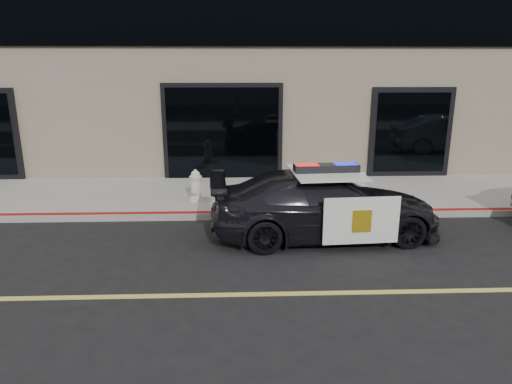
{
  "coord_description": "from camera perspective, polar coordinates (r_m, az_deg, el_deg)",
  "views": [
    {
      "loc": [
        -0.52,
        -6.22,
        3.35
      ],
      "look_at": [
        -0.21,
        2.2,
        1.0
      ],
      "focal_mm": 32.0,
      "sensor_mm": 36.0,
      "label": 1
    }
  ],
  "objects": [
    {
      "name": "ground",
      "position": [
        7.09,
        2.45,
        -12.64
      ],
      "size": [
        120.0,
        120.0,
        0.0
      ],
      "primitive_type": "plane",
      "color": "black",
      "rests_on": "ground"
    },
    {
      "name": "fire_hydrant",
      "position": [
        11.17,
        -7.53,
        0.72
      ],
      "size": [
        0.35,
        0.49,
        0.77
      ],
      "color": "beige",
      "rests_on": "sidewalk_n"
    },
    {
      "name": "sidewalk_n",
      "position": [
        11.94,
        0.49,
        -0.34
      ],
      "size": [
        60.0,
        3.5,
        0.15
      ],
      "primitive_type": "cube",
      "color": "gray",
      "rests_on": "ground"
    },
    {
      "name": "police_car",
      "position": [
        9.2,
        8.6,
        -1.56
      ],
      "size": [
        2.45,
        4.8,
        1.49
      ],
      "color": "black",
      "rests_on": "ground"
    }
  ]
}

